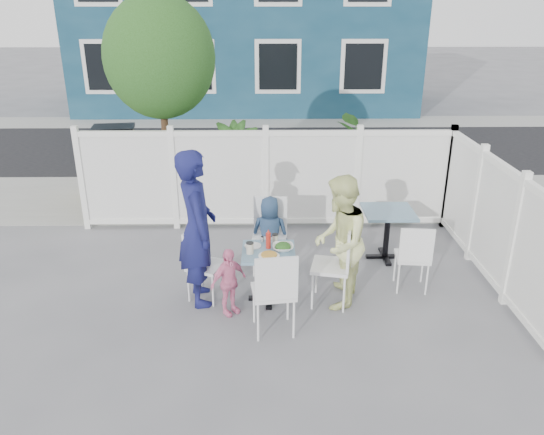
{
  "coord_description": "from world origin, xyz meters",
  "views": [
    {
      "loc": [
        0.08,
        -5.58,
        3.42
      ],
      "look_at": [
        0.17,
        0.52,
        0.93
      ],
      "focal_mm": 35.0,
      "sensor_mm": 36.0,
      "label": 1
    }
  ],
  "objects_px": {
    "chair_back": "(270,229)",
    "toddler": "(229,282)",
    "main_table": "(269,262)",
    "woman": "(339,242)",
    "chair_near": "(275,288)",
    "spare_table": "(388,221)",
    "utility_cabinet": "(117,163)",
    "man": "(197,228)",
    "chair_right": "(338,260)",
    "boy": "(270,233)",
    "chair_left": "(201,258)"
  },
  "relations": [
    {
      "from": "main_table",
      "to": "boy",
      "type": "distance_m",
      "value": 0.85
    },
    {
      "from": "boy",
      "to": "toddler",
      "type": "height_order",
      "value": "boy"
    },
    {
      "from": "main_table",
      "to": "chair_right",
      "type": "relative_size",
      "value": 0.66
    },
    {
      "from": "chair_right",
      "to": "woman",
      "type": "relative_size",
      "value": 0.63
    },
    {
      "from": "main_table",
      "to": "chair_near",
      "type": "distance_m",
      "value": 0.75
    },
    {
      "from": "spare_table",
      "to": "chair_left",
      "type": "distance_m",
      "value": 2.72
    },
    {
      "from": "toddler",
      "to": "main_table",
      "type": "bearing_deg",
      "value": -8.06
    },
    {
      "from": "main_table",
      "to": "man",
      "type": "relative_size",
      "value": 0.35
    },
    {
      "from": "man",
      "to": "boy",
      "type": "distance_m",
      "value": 1.27
    },
    {
      "from": "man",
      "to": "woman",
      "type": "relative_size",
      "value": 1.18
    },
    {
      "from": "woman",
      "to": "boy",
      "type": "bearing_deg",
      "value": -123.98
    },
    {
      "from": "spare_table",
      "to": "chair_near",
      "type": "distance_m",
      "value": 2.48
    },
    {
      "from": "man",
      "to": "chair_left",
      "type": "bearing_deg",
      "value": -25.45
    },
    {
      "from": "spare_table",
      "to": "chair_right",
      "type": "bearing_deg",
      "value": -125.0
    },
    {
      "from": "main_table",
      "to": "chair_left",
      "type": "xyz_separation_m",
      "value": [
        -0.83,
        0.1,
        0.01
      ]
    },
    {
      "from": "utility_cabinet",
      "to": "chair_back",
      "type": "relative_size",
      "value": 1.27
    },
    {
      "from": "utility_cabinet",
      "to": "chair_near",
      "type": "bearing_deg",
      "value": -66.44
    },
    {
      "from": "main_table",
      "to": "toddler",
      "type": "distance_m",
      "value": 0.56
    },
    {
      "from": "main_table",
      "to": "boy",
      "type": "xyz_separation_m",
      "value": [
        0.02,
        0.85,
        -0.0
      ]
    },
    {
      "from": "chair_right",
      "to": "toddler",
      "type": "height_order",
      "value": "chair_right"
    },
    {
      "from": "main_table",
      "to": "toddler",
      "type": "height_order",
      "value": "toddler"
    },
    {
      "from": "boy",
      "to": "toddler",
      "type": "bearing_deg",
      "value": 71.72
    },
    {
      "from": "chair_right",
      "to": "man",
      "type": "height_order",
      "value": "man"
    },
    {
      "from": "spare_table",
      "to": "toddler",
      "type": "height_order",
      "value": "toddler"
    },
    {
      "from": "chair_near",
      "to": "woman",
      "type": "height_order",
      "value": "woman"
    },
    {
      "from": "man",
      "to": "spare_table",
      "type": "bearing_deg",
      "value": -81.07
    },
    {
      "from": "toddler",
      "to": "chair_near",
      "type": "bearing_deg",
      "value": -80.67
    },
    {
      "from": "woman",
      "to": "chair_near",
      "type": "bearing_deg",
      "value": -34.15
    },
    {
      "from": "spare_table",
      "to": "utility_cabinet",
      "type": "bearing_deg",
      "value": 148.5
    },
    {
      "from": "chair_left",
      "to": "boy",
      "type": "relative_size",
      "value": 0.87
    },
    {
      "from": "man",
      "to": "toddler",
      "type": "bearing_deg",
      "value": -145.72
    },
    {
      "from": "chair_back",
      "to": "toddler",
      "type": "bearing_deg",
      "value": 71.56
    },
    {
      "from": "chair_right",
      "to": "chair_near",
      "type": "height_order",
      "value": "chair_right"
    },
    {
      "from": "chair_back",
      "to": "boy",
      "type": "xyz_separation_m",
      "value": [
        0.0,
        -0.01,
        -0.07
      ]
    },
    {
      "from": "chair_right",
      "to": "chair_back",
      "type": "xyz_separation_m",
      "value": [
        -0.8,
        0.95,
        -0.01
      ]
    },
    {
      "from": "chair_left",
      "to": "boy",
      "type": "height_order",
      "value": "boy"
    },
    {
      "from": "boy",
      "to": "chair_left",
      "type": "bearing_deg",
      "value": 46.22
    },
    {
      "from": "utility_cabinet",
      "to": "spare_table",
      "type": "relative_size",
      "value": 1.74
    },
    {
      "from": "utility_cabinet",
      "to": "chair_left",
      "type": "relative_size",
      "value": 1.41
    },
    {
      "from": "spare_table",
      "to": "boy",
      "type": "xyz_separation_m",
      "value": [
        -1.66,
        -0.28,
        -0.05
      ]
    },
    {
      "from": "spare_table",
      "to": "chair_left",
      "type": "bearing_deg",
      "value": -157.63
    },
    {
      "from": "chair_back",
      "to": "chair_near",
      "type": "height_order",
      "value": "same"
    },
    {
      "from": "spare_table",
      "to": "woman",
      "type": "xyz_separation_m",
      "value": [
        -0.85,
        -1.2,
        0.24
      ]
    },
    {
      "from": "utility_cabinet",
      "to": "main_table",
      "type": "distance_m",
      "value": 4.79
    },
    {
      "from": "chair_back",
      "to": "woman",
      "type": "bearing_deg",
      "value": 135.46
    },
    {
      "from": "spare_table",
      "to": "chair_near",
      "type": "xyz_separation_m",
      "value": [
        -1.62,
        -1.87,
        0.02
      ]
    },
    {
      "from": "main_table",
      "to": "chair_back",
      "type": "height_order",
      "value": "chair_back"
    },
    {
      "from": "chair_near",
      "to": "woman",
      "type": "bearing_deg",
      "value": 33.33
    },
    {
      "from": "chair_right",
      "to": "chair_near",
      "type": "distance_m",
      "value": 1.0
    },
    {
      "from": "chair_right",
      "to": "toddler",
      "type": "bearing_deg",
      "value": 111.19
    }
  ]
}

